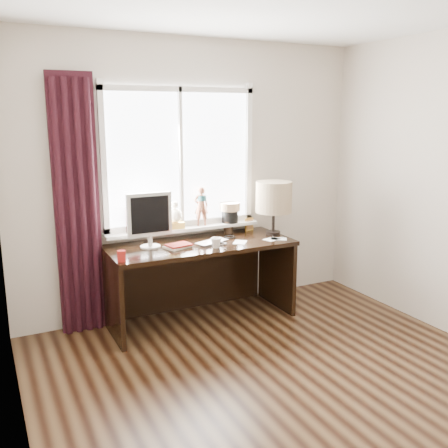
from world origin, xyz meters
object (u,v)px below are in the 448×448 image
monitor (149,217)px  mug (216,242)px  laptop (212,242)px  table_lamp (274,198)px  red_cup (121,256)px  desk (197,266)px

monitor → mug: bearing=-27.4°
laptop → mug: (-0.03, -0.15, 0.04)m
table_lamp → monitor: bearing=177.4°
laptop → red_cup: size_ratio=3.55×
monitor → red_cup: bearing=-138.1°
red_cup → monitor: monitor is taller
mug → monitor: 0.62m
mug → desk: mug is taller
laptop → desk: (-0.09, 0.16, -0.26)m
red_cup → table_lamp: table_lamp is taller
monitor → laptop: bearing=-12.3°
mug → desk: bearing=100.6°
mug → red_cup: (-0.86, -0.04, -0.00)m
desk → monitor: 0.70m
red_cup → table_lamp: 1.63m
desk → red_cup: bearing=-156.8°
red_cup → laptop: bearing=11.9°
laptop → mug: bearing=-121.1°
laptop → mug: 0.16m
desk → mug: bearing=-79.4°
mug → monitor: bearing=152.6°
laptop → table_lamp: size_ratio=0.61×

